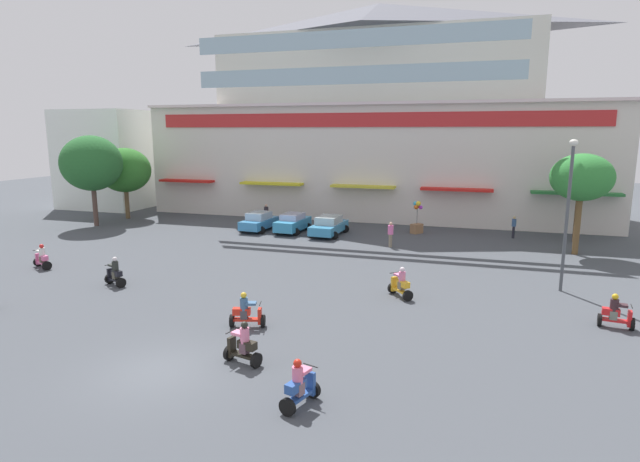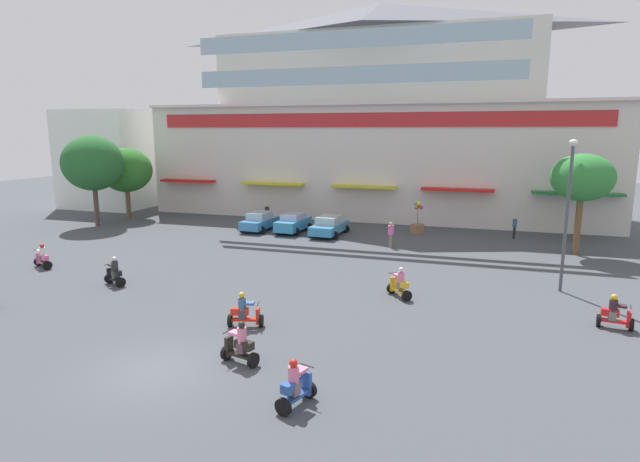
{
  "view_description": "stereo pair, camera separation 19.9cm",
  "coord_description": "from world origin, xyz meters",
  "views": [
    {
      "loc": [
        9.95,
        -13.74,
        7.9
      ],
      "look_at": [
        0.03,
        17.93,
        1.48
      ],
      "focal_mm": 29.02,
      "sensor_mm": 36.0,
      "label": 1
    },
    {
      "loc": [
        10.14,
        -13.68,
        7.9
      ],
      "look_at": [
        0.03,
        17.93,
        1.48
      ],
      "focal_mm": 29.02,
      "sensor_mm": 36.0,
      "label": 2
    }
  ],
  "objects": [
    {
      "name": "plaza_tree_0",
      "position": [
        -21.01,
        25.8,
        4.42
      ],
      "size": [
        4.65,
        4.59,
        6.43
      ],
      "color": "brown",
      "rests_on": "ground"
    },
    {
      "name": "flank_building_left",
      "position": [
        -27.53,
        32.87,
        5.0
      ],
      "size": [
        8.54,
        9.53,
        10.01
      ],
      "color": "white",
      "rests_on": "ground"
    },
    {
      "name": "scooter_rider_2",
      "position": [
        6.51,
        10.27,
        0.64
      ],
      "size": [
        1.37,
        1.46,
        1.53
      ],
      "color": "black",
      "rests_on": "ground"
    },
    {
      "name": "scooter_rider_5",
      "position": [
        1.08,
        4.52,
        0.61
      ],
      "size": [
        1.52,
        0.9,
        1.48
      ],
      "color": "black",
      "rests_on": "ground"
    },
    {
      "name": "balloon_vendor_cart",
      "position": [
        5.28,
        26.58,
        1.03
      ],
      "size": [
        1.0,
        1.08,
        2.58
      ],
      "color": "#8E6645",
      "rests_on": "ground"
    },
    {
      "name": "scooter_rider_0",
      "position": [
        15.48,
        8.92,
        0.59
      ],
      "size": [
        1.37,
        0.69,
        1.44
      ],
      "color": "black",
      "rests_on": "ground"
    },
    {
      "name": "scooter_rider_6",
      "position": [
        5.26,
        -0.72,
        0.64
      ],
      "size": [
        0.9,
        1.46,
        1.52
      ],
      "color": "black",
      "rests_on": "ground"
    },
    {
      "name": "plaza_tree_2",
      "position": [
        -21.11,
        21.8,
        5.27
      ],
      "size": [
        4.81,
        5.14,
        7.57
      ],
      "color": "brown",
      "rests_on": "ground"
    },
    {
      "name": "pedestrian_0",
      "position": [
        -7.7,
        27.02,
        0.97
      ],
      "size": [
        0.54,
        0.54,
        1.71
      ],
      "color": "#52474E",
      "rests_on": "ground"
    },
    {
      "name": "scooter_rider_7",
      "position": [
        2.44,
        1.35,
        0.65
      ],
      "size": [
        1.42,
        0.82,
        1.56
      ],
      "color": "black",
      "rests_on": "ground"
    },
    {
      "name": "plaza_tree_3",
      "position": [
        16.02,
        22.57,
        4.98
      ],
      "size": [
        3.84,
        3.65,
        6.53
      ],
      "color": "brown",
      "rests_on": "ground"
    },
    {
      "name": "plaza_tree_1",
      "position": [
        16.61,
        26.93,
        4.7
      ],
      "size": [
        3.31,
        2.9,
        6.01
      ],
      "color": "brown",
      "rests_on": "ground"
    },
    {
      "name": "pedestrian_2",
      "position": [
        12.44,
        26.85,
        0.96
      ],
      "size": [
        0.42,
        0.42,
        1.67
      ],
      "color": "#21212B",
      "rests_on": "ground"
    },
    {
      "name": "parked_car_1",
      "position": [
        -4.14,
        24.01,
        0.77
      ],
      "size": [
        2.4,
        4.0,
        1.51
      ],
      "color": "#348FC2",
      "rests_on": "ground"
    },
    {
      "name": "colonial_building",
      "position": [
        0.0,
        35.86,
        8.64
      ],
      "size": [
        41.67,
        16.08,
        19.47
      ],
      "color": "silver",
      "rests_on": "ground"
    },
    {
      "name": "streetlamp_near",
      "position": [
        14.04,
        13.7,
        4.34
      ],
      "size": [
        0.4,
        0.4,
        7.52
      ],
      "color": "#474C51",
      "rests_on": "ground"
    },
    {
      "name": "parked_car_2",
      "position": [
        -1.1,
        23.81,
        0.75
      ],
      "size": [
        2.55,
        4.54,
        1.49
      ],
      "color": "#378BBE",
      "rests_on": "ground"
    },
    {
      "name": "scooter_rider_1",
      "position": [
        -7.92,
        7.74,
        0.64
      ],
      "size": [
        1.41,
        0.99,
        1.56
      ],
      "color": "black",
      "rests_on": "ground"
    },
    {
      "name": "parked_car_0",
      "position": [
        -7.0,
        23.9,
        0.75
      ],
      "size": [
        2.47,
        3.99,
        1.51
      ],
      "color": "#3A88C5",
      "rests_on": "ground"
    },
    {
      "name": "pedestrian_1",
      "position": [
        4.15,
        21.07,
        1.0
      ],
      "size": [
        0.4,
        0.4,
        1.76
      ],
      "color": "#7D6F5D",
      "rests_on": "ground"
    },
    {
      "name": "scooter_rider_4",
      "position": [
        -14.33,
        9.37,
        0.61
      ],
      "size": [
        1.55,
        1.08,
        1.46
      ],
      "color": "black",
      "rests_on": "ground"
    },
    {
      "name": "ground_plane",
      "position": [
        0.0,
        13.0,
        0.0
      ],
      "size": [
        128.0,
        128.0,
        0.0
      ],
      "primitive_type": "plane",
      "color": "#42474D"
    }
  ]
}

